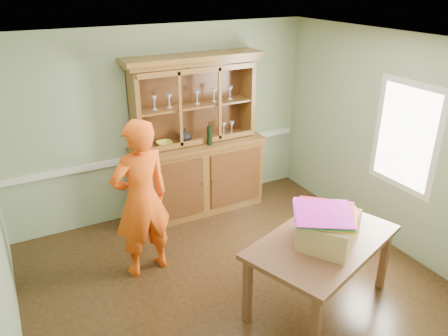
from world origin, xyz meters
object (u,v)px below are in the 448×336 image
china_hutch (197,159)px  person (141,200)px  dining_table (322,247)px  cardboard_box (329,230)px

china_hutch → person: 1.62m
dining_table → person: person is taller
cardboard_box → person: person is taller
china_hutch → person: size_ratio=1.21×
cardboard_box → person: size_ratio=0.33×
person → cardboard_box: bearing=125.9°
china_hutch → dining_table: (0.26, -2.52, -0.10)m
dining_table → cardboard_box: (0.01, -0.06, 0.24)m
china_hutch → cardboard_box: bearing=-84.1°
china_hutch → cardboard_box: 2.59m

